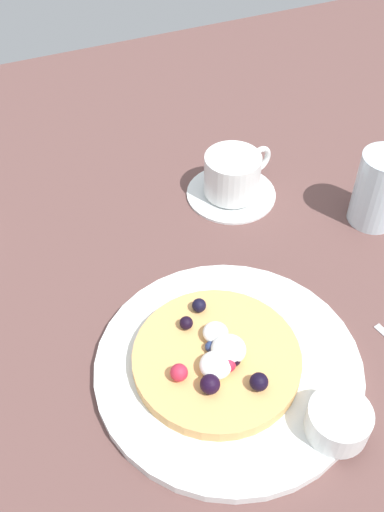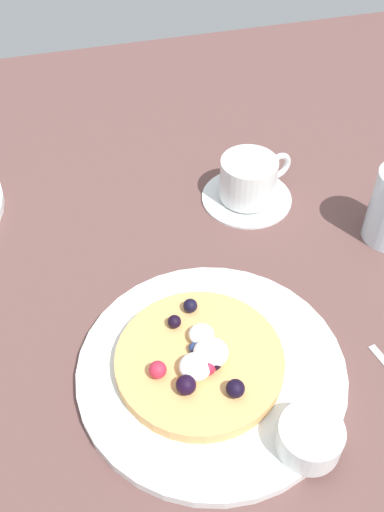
{
  "view_description": "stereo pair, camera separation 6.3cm",
  "coord_description": "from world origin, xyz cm",
  "px_view_note": "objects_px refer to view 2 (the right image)",
  "views": [
    {
      "loc": [
        -13.66,
        -44.04,
        51.97
      ],
      "look_at": [
        4.03,
        -1.91,
        4.0
      ],
      "focal_mm": 41.1,
      "sensor_mm": 36.0,
      "label": 1
    },
    {
      "loc": [
        -7.7,
        -46.07,
        51.97
      ],
      "look_at": [
        4.03,
        -1.91,
        4.0
      ],
      "focal_mm": 41.1,
      "sensor_mm": 36.0,
      "label": 2
    }
  ],
  "objects_px": {
    "pancake_plate": "(211,370)",
    "coffee_saucer": "(247,197)",
    "syrup_ramekin": "(310,438)",
    "coffee_cup": "(249,178)"
  },
  "relations": [
    {
      "from": "coffee_cup",
      "to": "pancake_plate",
      "type": "bearing_deg",
      "value": -116.29
    },
    {
      "from": "coffee_saucer",
      "to": "coffee_cup",
      "type": "relative_size",
      "value": 1.17
    },
    {
      "from": "coffee_saucer",
      "to": "coffee_cup",
      "type": "xyz_separation_m",
      "value": [
        0.0,
        0.0,
        0.03
      ]
    },
    {
      "from": "pancake_plate",
      "to": "coffee_saucer",
      "type": "xyz_separation_m",
      "value": [
        0.12,
        0.25,
        -0.0
      ]
    },
    {
      "from": "syrup_ramekin",
      "to": "coffee_saucer",
      "type": "relative_size",
      "value": 0.49
    },
    {
      "from": "pancake_plate",
      "to": "syrup_ramekin",
      "type": "xyz_separation_m",
      "value": [
        0.06,
        -0.1,
        0.02
      ]
    },
    {
      "from": "pancake_plate",
      "to": "coffee_saucer",
      "type": "relative_size",
      "value": 2.27
    },
    {
      "from": "coffee_saucer",
      "to": "coffee_cup",
      "type": "bearing_deg",
      "value": 14.64
    },
    {
      "from": "syrup_ramekin",
      "to": "coffee_cup",
      "type": "height_order",
      "value": "coffee_cup"
    },
    {
      "from": "coffee_cup",
      "to": "syrup_ramekin",
      "type": "bearing_deg",
      "value": -100.04
    }
  ]
}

